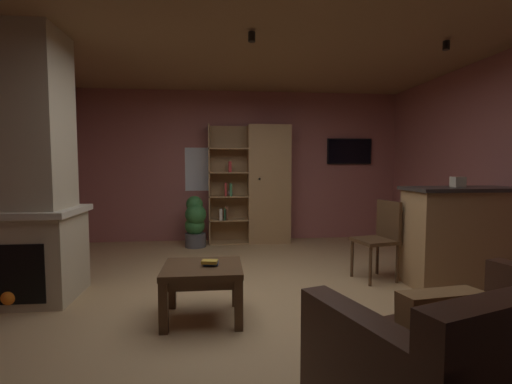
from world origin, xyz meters
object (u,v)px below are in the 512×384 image
(leather_couch, at_px, (488,367))
(table_book_1, at_px, (210,262))
(table_book_0, at_px, (211,263))
(kitchen_bar_counter, at_px, (473,236))
(stone_fireplace, at_px, (24,180))
(dining_chair, at_px, (381,234))
(wall_mounted_tv, at_px, (349,151))
(bookshelf_cabinet, at_px, (263,185))
(tissue_box, at_px, (458,182))
(coffee_table, at_px, (203,276))
(potted_floor_plant, at_px, (195,221))

(leather_couch, xyz_separation_m, table_book_1, (-1.45, 1.43, 0.20))
(table_book_0, bearing_deg, kitchen_bar_counter, 11.02)
(stone_fireplace, distance_m, dining_chair, 3.84)
(stone_fireplace, distance_m, kitchen_bar_counter, 4.73)
(table_book_1, height_order, wall_mounted_tv, wall_mounted_tv)
(stone_fireplace, relative_size, bookshelf_cabinet, 1.31)
(bookshelf_cabinet, height_order, dining_chair, bookshelf_cabinet)
(tissue_box, bearing_deg, bookshelf_cabinet, 127.04)
(coffee_table, height_order, table_book_1, table_book_1)
(tissue_box, distance_m, dining_chair, 1.01)
(kitchen_bar_counter, relative_size, dining_chair, 1.61)
(kitchen_bar_counter, bearing_deg, leather_couch, -124.85)
(stone_fireplace, distance_m, coffee_table, 2.03)
(potted_floor_plant, height_order, wall_mounted_tv, wall_mounted_tv)
(table_book_0, bearing_deg, coffee_table, -162.03)
(bookshelf_cabinet, relative_size, kitchen_bar_counter, 1.36)
(tissue_box, relative_size, leather_couch, 0.07)
(table_book_0, xyz_separation_m, dining_chair, (1.95, 0.88, 0.05))
(bookshelf_cabinet, distance_m, potted_floor_plant, 1.32)
(kitchen_bar_counter, distance_m, tissue_box, 0.63)
(bookshelf_cabinet, xyz_separation_m, table_book_0, (-0.83, -3.08, -0.52))
(table_book_0, xyz_separation_m, potted_floor_plant, (-0.32, 2.80, -0.06))
(kitchen_bar_counter, height_order, wall_mounted_tv, wall_mounted_tv)
(stone_fireplace, xyz_separation_m, leather_couch, (3.27, -2.09, -0.89))
(dining_chair, bearing_deg, kitchen_bar_counter, -19.46)
(bookshelf_cabinet, xyz_separation_m, coffee_table, (-0.90, -3.10, -0.62))
(coffee_table, bearing_deg, kitchen_bar_counter, 11.20)
(bookshelf_cabinet, height_order, coffee_table, bookshelf_cabinet)
(leather_couch, xyz_separation_m, dining_chair, (0.50, 2.35, 0.23))
(bookshelf_cabinet, relative_size, leather_couch, 1.09)
(stone_fireplace, xyz_separation_m, dining_chair, (3.77, 0.26, -0.66))
(kitchen_bar_counter, xyz_separation_m, dining_chair, (-0.91, 0.32, -0.02))
(potted_floor_plant, bearing_deg, leather_couch, -67.56)
(dining_chair, bearing_deg, table_book_0, -155.72)
(bookshelf_cabinet, distance_m, leather_couch, 4.65)
(stone_fireplace, relative_size, leather_couch, 1.43)
(coffee_table, distance_m, wall_mounted_tv, 4.33)
(tissue_box, distance_m, leather_couch, 2.57)
(potted_floor_plant, bearing_deg, dining_chair, -40.20)
(kitchen_bar_counter, bearing_deg, tissue_box, 162.70)
(kitchen_bar_counter, height_order, leather_couch, kitchen_bar_counter)
(leather_couch, relative_size, table_book_1, 13.66)
(leather_couch, height_order, wall_mounted_tv, wall_mounted_tv)
(stone_fireplace, bearing_deg, dining_chair, 3.99)
(potted_floor_plant, relative_size, wall_mounted_tv, 1.03)
(kitchen_bar_counter, xyz_separation_m, table_book_1, (-2.87, -0.60, -0.05))
(table_book_1, distance_m, dining_chair, 2.17)
(bookshelf_cabinet, xyz_separation_m, wall_mounted_tv, (1.61, 0.21, 0.59))
(dining_chair, distance_m, potted_floor_plant, 2.97)
(stone_fireplace, distance_m, tissue_box, 4.52)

